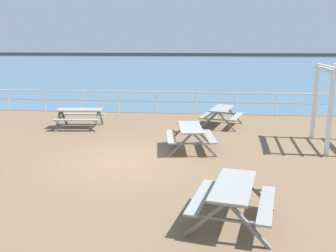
% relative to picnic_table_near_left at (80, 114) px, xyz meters
% --- Properties ---
extents(ground_plane, '(30.00, 24.00, 0.20)m').
position_rel_picnic_table_near_left_xyz_m(ground_plane, '(2.70, -4.17, -0.68)').
color(ground_plane, brown).
extents(sea_band, '(142.00, 90.00, 0.01)m').
position_rel_picnic_table_near_left_xyz_m(sea_band, '(2.70, 48.58, -0.58)').
color(sea_band, '#476B84').
rests_on(sea_band, ground).
extents(distant_shoreline, '(142.00, 6.00, 1.80)m').
position_rel_picnic_table_near_left_xyz_m(distant_shoreline, '(2.70, 91.58, -0.58)').
color(distant_shoreline, '#4C4C47').
rests_on(distant_shoreline, ground).
extents(seaward_railing, '(23.07, 0.07, 1.08)m').
position_rel_picnic_table_near_left_xyz_m(seaward_railing, '(2.70, 3.58, 0.17)').
color(seaward_railing, white).
rests_on(seaward_railing, ground).
extents(picnic_table_near_left, '(1.92, 1.67, 0.80)m').
position_rel_picnic_table_near_left_xyz_m(picnic_table_near_left, '(0.00, 0.00, 0.00)').
color(picnic_table_near_left, gray).
rests_on(picnic_table_near_left, ground).
extents(picnic_table_near_right, '(1.90, 2.11, 0.80)m').
position_rel_picnic_table_near_left_xyz_m(picnic_table_near_right, '(5.76, 0.90, 0.00)').
color(picnic_table_near_right, gray).
rests_on(picnic_table_near_right, ground).
extents(picnic_table_mid_centre, '(1.84, 2.06, 0.80)m').
position_rel_picnic_table_near_left_xyz_m(picnic_table_mid_centre, '(5.68, -7.81, 0.00)').
color(picnic_table_mid_centre, gray).
rests_on(picnic_table_mid_centre, ground).
extents(picnic_table_far_right, '(1.74, 1.98, 0.80)m').
position_rel_picnic_table_near_left_xyz_m(picnic_table_far_right, '(4.63, -2.83, 0.00)').
color(picnic_table_far_right, gray).
rests_on(picnic_table_far_right, ground).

